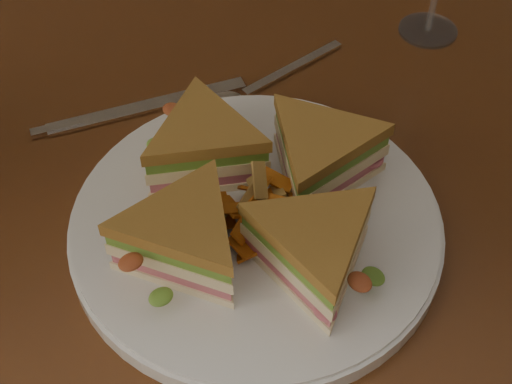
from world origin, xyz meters
TOP-DOWN VIEW (x-y plane):
  - table at (0.00, 0.00)m, footprint 1.20×0.80m
  - plate at (-0.01, -0.06)m, footprint 0.31×0.31m
  - sandwich_wedges at (-0.01, -0.06)m, footprint 0.28×0.28m
  - crisps_mound at (-0.01, -0.06)m, footprint 0.09×0.09m
  - spoon at (0.05, 0.10)m, footprint 0.18×0.05m
  - knife at (-0.05, 0.13)m, footprint 0.21×0.04m

SIDE VIEW (x-z plane):
  - table at x=0.00m, z-range 0.28..1.03m
  - knife at x=-0.05m, z-range 0.75..0.75m
  - spoon at x=0.05m, z-range 0.75..0.76m
  - plate at x=-0.01m, z-range 0.75..0.77m
  - crisps_mound at x=-0.01m, z-range 0.77..0.82m
  - sandwich_wedges at x=-0.01m, z-range 0.77..0.82m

